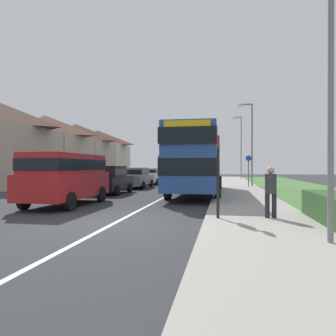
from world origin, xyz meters
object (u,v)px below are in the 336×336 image
Objects in this scene: parked_car_grey at (136,177)px; parked_car_white at (151,175)px; street_lamp_mid at (251,139)px; double_decker_bus at (197,158)px; cycle_route_sign at (249,170)px; bus_stop_sign at (218,171)px; street_lamp_near at (326,30)px; street_lamp_far at (240,144)px; pedestrian_at_stop at (271,190)px; parked_van_red at (67,175)px; parked_car_black at (109,179)px.

parked_car_white is (-0.10, 5.24, -0.01)m from parked_car_grey.
street_lamp_mid reaches higher than parked_car_white.
street_lamp_mid reaches higher than double_decker_bus.
bus_stop_sign is at bearing -97.56° from cycle_route_sign.
street_lamp_near reaches higher than cycle_route_sign.
street_lamp_far reaches higher than street_lamp_near.
double_decker_bus is at bearing 108.32° from pedestrian_at_stop.
double_decker_bus is at bearing -43.78° from parked_car_grey.
street_lamp_far is at bearing 64.11° from parked_car_grey.
double_decker_bus is 2.20× the size of parked_van_red.
parked_van_red is 11.10m from parked_car_grey.
parked_car_grey is at bearing -166.67° from street_lamp_mid.
bus_stop_sign is at bearing -71.22° from parked_car_white.
double_decker_bus is at bearing 5.06° from parked_car_black.
parked_van_red is at bearing 161.69° from pedestrian_at_stop.
bus_stop_sign is at bearing 129.28° from street_lamp_near.
cycle_route_sign is (8.74, 6.82, 0.50)m from parked_car_black.
parked_van_red reaches higher than parked_car_white.
bus_stop_sign is (6.56, -19.30, 0.68)m from parked_car_white.
street_lamp_near reaches higher than double_decker_bus.
parked_car_black reaches higher than parked_car_grey.
parked_car_grey is 2.65× the size of pedestrian_at_stop.
street_lamp_near is at bearing -89.50° from cycle_route_sign.
street_lamp_near is at bearing -62.64° from parked_car_grey.
street_lamp_mid is at bearing 87.50° from pedestrian_at_stop.
double_decker_bus is at bearing 106.78° from street_lamp_near.
parked_van_red is at bearing -124.16° from cycle_route_sign.
street_lamp_far is (8.84, 12.76, 3.71)m from parked_car_white.
street_lamp_far is (0.06, 34.78, 0.11)m from street_lamp_near.
cycle_route_sign is (8.52, 12.55, 0.12)m from parked_van_red.
street_lamp_mid reaches higher than parked_car_black.
street_lamp_near reaches higher than bus_stop_sign.
parked_car_black is 0.61× the size of street_lamp_mid.
bus_stop_sign is 0.39× the size of street_lamp_mid.
parked_car_white is at bearing -124.71° from street_lamp_far.
parked_car_grey is at bearing 90.02° from parked_van_red.
cycle_route_sign is (2.06, 15.52, -0.11)m from bus_stop_sign.
bus_stop_sign reaches higher than parked_car_grey.
double_decker_bus is 2.48× the size of parked_car_grey.
pedestrian_at_stop is at bearing -18.31° from parked_van_red.
parked_car_grey is at bearing 87.69° from parked_car_black.
cycle_route_sign is 16.84m from street_lamp_far.
street_lamp_near is (3.58, -11.89, 2.32)m from double_decker_bus.
pedestrian_at_stop is 15.23m from cycle_route_sign.
street_lamp_near is (0.16, -18.24, 3.03)m from cycle_route_sign.
street_lamp_near is 34.78m from street_lamp_far.
parked_car_white is at bearing 90.37° from parked_van_red.
street_lamp_near is 18.85m from street_lamp_mid.
parked_van_red is at bearing -87.81° from parked_car_black.
parked_car_white is 20.66m from pedestrian_at_stop.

